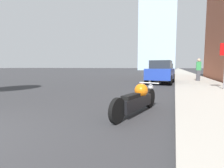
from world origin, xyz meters
name	(u,v)px	position (x,y,z in m)	size (l,w,h in m)	color
sidewalk	(182,72)	(5.44, 40.00, 0.07)	(3.15, 240.00, 0.15)	#9E998E
motorcycle	(138,99)	(2.89, 3.39, 0.39)	(0.88, 2.47, 0.81)	black
parked_car_blue	(161,72)	(2.81, 12.76, 0.89)	(2.06, 4.06, 1.76)	#1E3899
parked_car_red	(167,70)	(2.80, 25.75, 0.87)	(1.98, 4.58, 1.75)	red
pedestrian	(199,69)	(5.63, 14.40, 1.08)	(0.36, 0.25, 1.79)	#38383D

